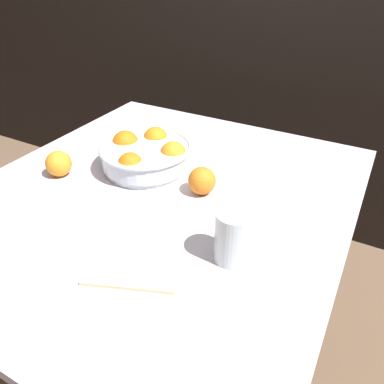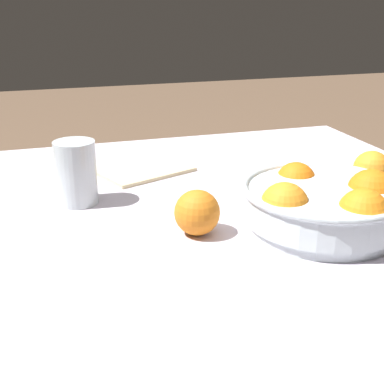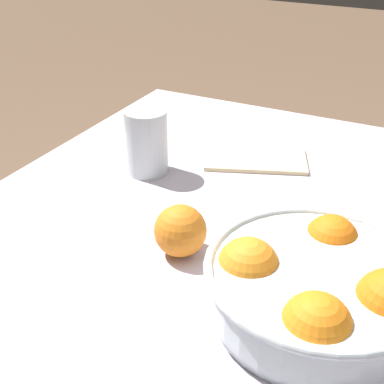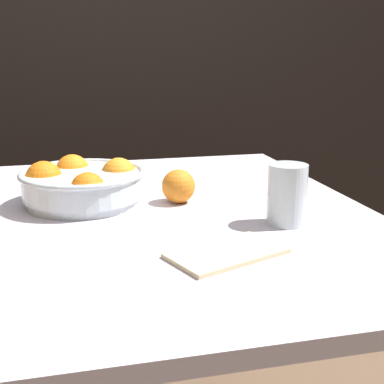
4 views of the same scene
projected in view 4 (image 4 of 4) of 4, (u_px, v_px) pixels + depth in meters
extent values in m
cube|color=silver|center=(137.00, 220.00, 1.14)|extent=(1.00, 1.12, 0.03)
cylinder|color=#936B47|center=(249.00, 271.00, 1.81)|extent=(0.05, 0.05, 0.72)
cylinder|color=silver|center=(84.00, 200.00, 1.21)|extent=(0.25, 0.25, 0.02)
cylinder|color=silver|center=(83.00, 185.00, 1.20)|extent=(0.27, 0.27, 0.05)
torus|color=silver|center=(82.00, 173.00, 1.19)|extent=(0.28, 0.28, 0.01)
sphere|color=orange|center=(119.00, 175.00, 1.23)|extent=(0.08, 0.08, 0.08)
sphere|color=orange|center=(73.00, 171.00, 1.27)|extent=(0.08, 0.08, 0.08)
sphere|color=orange|center=(44.00, 179.00, 1.18)|extent=(0.08, 0.08, 0.08)
sphere|color=orange|center=(88.00, 190.00, 1.11)|extent=(0.07, 0.07, 0.07)
cylinder|color=#F4A314|center=(287.00, 202.00, 1.06)|extent=(0.07, 0.07, 0.09)
cylinder|color=silver|center=(287.00, 195.00, 1.05)|extent=(0.08, 0.08, 0.12)
sphere|color=orange|center=(178.00, 186.00, 1.21)|extent=(0.08, 0.08, 0.08)
cube|color=beige|center=(227.00, 253.00, 0.91)|extent=(0.22, 0.17, 0.01)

